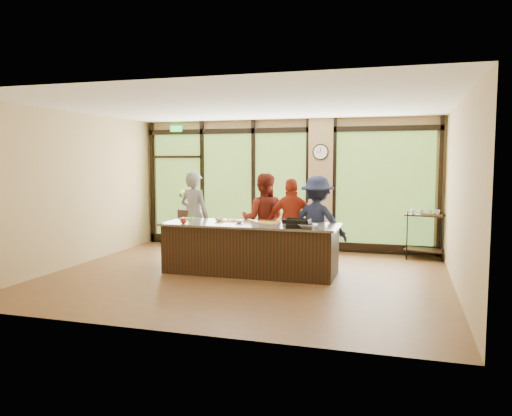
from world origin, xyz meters
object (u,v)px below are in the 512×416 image
Objects in this scene: roasting_pan at (297,225)px; flower_stand at (191,227)px; cook_right at (317,223)px; cook_left at (194,216)px; bar_cart at (425,229)px; island_base at (250,249)px.

roasting_pan is 0.49× the size of flower_stand.
roasting_pan is at bearing 91.19° from cook_right.
cook_left is 1.76× the size of bar_cart.
island_base is 1.68× the size of cook_left.
flower_stand is at bearing -49.12° from cook_left.
cook_left is 4.80m from bar_cart.
flower_stand is at bearing 132.97° from island_base.
island_base is 1.39m from cook_right.
cook_right reaches higher than island_base.
bar_cart reaches higher than roasting_pan.
roasting_pan is (-0.18, -1.00, 0.08)m from cook_right.
bar_cart is (2.17, 2.59, -0.33)m from roasting_pan.
island_base is 7.14× the size of roasting_pan.
roasting_pan is at bearing 169.41° from cook_left.
bar_cart is (4.55, 1.49, -0.29)m from cook_left.
cook_left is at bearing -41.14° from flower_stand.
flower_stand reaches higher than island_base.
roasting_pan is 3.40m from bar_cart.
cook_left is 4.24× the size of roasting_pan.
cook_right is at bearing -167.94° from cook_left.
island_base is at bearing -130.74° from bar_cart.
bar_cart reaches higher than island_base.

